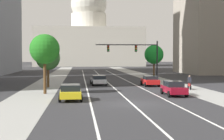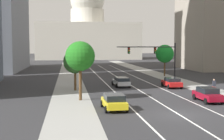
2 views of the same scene
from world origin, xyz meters
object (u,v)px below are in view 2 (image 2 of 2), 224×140
object	(u,v)px
car_silver	(121,81)
street_tree_near_left	(80,56)
car_yellow	(114,101)
traffic_signal_mast	(156,55)
car_crimson	(208,94)
street_tree_mid_left	(75,62)
car_red	(172,82)
street_tree_mid_right	(165,54)
capitol_building	(88,34)
cyclist	(214,86)

from	to	relation	value
car_silver	street_tree_near_left	bearing A→B (deg)	146.78
car_yellow	traffic_signal_mast	xyz separation A→B (m)	(9.34, 18.44, 3.78)
car_yellow	street_tree_near_left	bearing A→B (deg)	25.91
car_crimson	car_yellow	size ratio (longest dim) A/B	1.05
street_tree_mid_left	car_red	bearing A→B (deg)	3.44
car_yellow	street_tree_mid_right	distance (m)	34.24
car_yellow	street_tree_mid_right	bearing A→B (deg)	-26.98
car_silver	street_tree_near_left	world-z (taller)	street_tree_near_left
capitol_building	street_tree_near_left	size ratio (longest dim) A/B	7.28
car_red	car_yellow	xyz separation A→B (m)	(-10.35, -13.94, 0.03)
capitol_building	cyclist	world-z (taller)	capitol_building
traffic_signal_mast	cyclist	world-z (taller)	traffic_signal_mast
traffic_signal_mast	street_tree_mid_left	size ratio (longest dim) A/B	1.72
car_yellow	traffic_signal_mast	bearing A→B (deg)	-28.27
street_tree_near_left	car_yellow	bearing A→B (deg)	-62.68
cyclist	street_tree_mid_right	world-z (taller)	street_tree_mid_right
car_crimson	car_silver	bearing A→B (deg)	27.80
car_yellow	car_silver	size ratio (longest dim) A/B	0.85
traffic_signal_mast	cyclist	size ratio (longest dim) A/B	5.38
street_tree_mid_left	street_tree_mid_right	world-z (taller)	street_tree_mid_right
car_red	car_silver	size ratio (longest dim) A/B	0.86
car_crimson	cyclist	bearing A→B (deg)	-30.95
car_red	street_tree_mid_left	bearing A→B (deg)	93.58
car_crimson	street_tree_mid_right	xyz separation A→B (m)	(4.35, 28.04, 3.59)
capitol_building	street_tree_mid_left	bearing A→B (deg)	-94.54
car_red	street_tree_mid_right	world-z (taller)	street_tree_mid_right
capitol_building	car_red	size ratio (longest dim) A/B	11.10
car_silver	capitol_building	bearing A→B (deg)	-3.44
street_tree_near_left	car_red	bearing A→B (deg)	32.61
car_crimson	capitol_building	bearing A→B (deg)	3.19
car_crimson	car_red	bearing A→B (deg)	0.64
car_red	traffic_signal_mast	xyz separation A→B (m)	(-1.01, 4.50, 3.81)
car_crimson	street_tree_near_left	xyz separation A→B (m)	(-13.20, 2.83, 3.95)
car_crimson	street_tree_near_left	size ratio (longest dim) A/B	0.68
car_red	car_silver	xyz separation A→B (m)	(-6.89, 2.16, 0.01)
cyclist	street_tree_near_left	xyz separation A→B (m)	(-16.89, -3.17, 3.88)
traffic_signal_mast	street_tree_near_left	xyz separation A→B (m)	(-12.18, -12.94, 0.18)
capitol_building	street_tree_mid_left	world-z (taller)	capitol_building
capitol_building	street_tree_near_left	bearing A→B (deg)	-94.05
capitol_building	car_crimson	xyz separation A→B (m)	(5.18, -116.18, -11.01)
cyclist	street_tree_near_left	distance (m)	17.62
car_crimson	car_red	xyz separation A→B (m)	(-0.00, 11.28, -0.04)
capitol_building	car_yellow	bearing A→B (deg)	-92.49
car_crimson	cyclist	distance (m)	7.05
car_red	street_tree_mid_left	world-z (taller)	street_tree_mid_left
traffic_signal_mast	car_yellow	bearing A→B (deg)	-116.86
car_yellow	car_red	bearing A→B (deg)	-38.00
car_red	car_yellow	bearing A→B (deg)	143.55
traffic_signal_mast	street_tree_mid_left	world-z (taller)	traffic_signal_mast
capitol_building	cyclist	distance (m)	111.07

